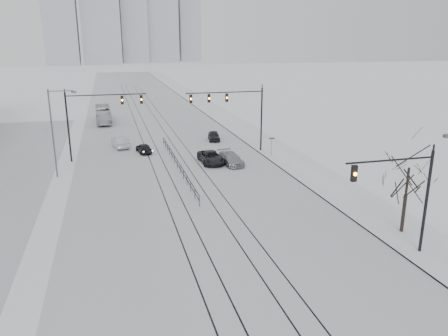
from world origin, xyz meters
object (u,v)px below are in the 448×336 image
Objects in this scene: sedan_sb_outer at (120,142)px; box_truck at (103,115)px; sedan_nb_far at (214,136)px; traffic_mast_near at (406,190)px; sedan_nb_front at (211,158)px; sedan_nb_right at (231,159)px; sedan_sb_inner at (144,148)px; bare_tree at (408,175)px.

box_truck reaches higher than sedan_sb_outer.
sedan_sb_outer is 12.98m from sedan_nb_far.
traffic_mast_near is 37.03m from sedan_nb_far.
sedan_sb_outer is 0.45× the size of box_truck.
sedan_nb_right is at bearing -29.70° from sedan_nb_front.
sedan_nb_front is 1.06× the size of sedan_nb_right.
sedan_sb_outer is at bearing -166.54° from sedan_nb_far.
traffic_mast_near reaches higher than sedan_sb_inner.
sedan_sb_inner is (-16.18, 28.91, -3.87)m from bare_tree.
traffic_mast_near is at bearing -84.99° from sedan_nb_right.
sedan_nb_front is at bearing 122.64° from sedan_sb_outer.
bare_tree is 34.39m from sedan_nb_far.
sedan_sb_inner is 0.36× the size of box_truck.
sedan_nb_right is (-7.06, 20.98, -3.81)m from bare_tree.
bare_tree reaches higher than sedan_nb_right.
sedan_sb_outer reaches higher than sedan_nb_right.
bare_tree is at bearing 109.90° from sedan_sb_outer.
traffic_mast_near is 1.83× the size of sedan_nb_far.
sedan_sb_inner is 4.62m from sedan_sb_outer.
sedan_sb_inner is 9.80m from sedan_nb_front.
sedan_nb_front is 11.99m from sedan_nb_far.
sedan_nb_right is at bearing 112.88° from box_truck.
sedan_nb_right is at bearing 125.34° from sedan_sb_outer.
bare_tree is at bearing 109.75° from sedan_sb_inner.
sedan_sb_outer is 14.38m from sedan_nb_front.
bare_tree is 1.30× the size of sedan_nb_right.
sedan_nb_front is at bearing 126.32° from sedan_sb_inner.
sedan_nb_far is at bearing 127.96° from box_truck.
sedan_sb_outer reaches higher than sedan_nb_far.
sedan_sb_inner is 0.73× the size of sedan_nb_front.
box_truck is (-11.91, 29.92, 0.72)m from sedan_nb_front.
box_truck is at bearing 108.73° from traffic_mast_near.
sedan_nb_right is 34.04m from box_truck.
sedan_nb_far is at bearing -164.55° from sedan_sb_inner.
sedan_sb_inner is 0.79× the size of sedan_sb_outer.
traffic_mast_near is at bearing 107.32° from box_truck.
bare_tree is 1.33× the size of sedan_sb_outer.
sedan_nb_far is (10.18, 4.73, 0.04)m from sedan_sb_inner.
sedan_sb_outer is at bearing 129.61° from sedan_nb_right.
traffic_mast_near reaches higher than box_truck.
sedan_sb_outer reaches higher than sedan_sb_inner.
sedan_nb_front reaches higher than sedan_nb_far.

